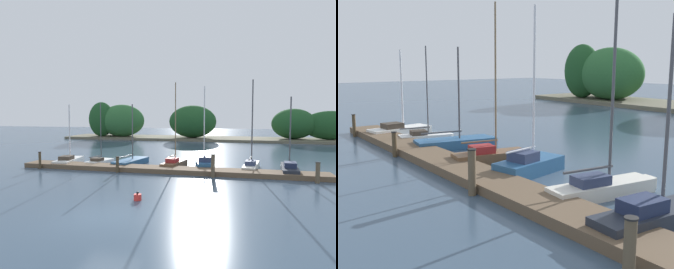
% 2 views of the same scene
% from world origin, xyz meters
% --- Properties ---
extents(dock_pier, '(23.34, 1.80, 0.35)m').
position_xyz_m(dock_pier, '(0.00, 10.06, 0.17)').
color(dock_pier, brown).
rests_on(dock_pier, ground).
extents(sailboat_0, '(1.79, 4.07, 5.20)m').
position_xyz_m(sailboat_0, '(-8.99, 11.51, 0.33)').
color(sailboat_0, white).
rests_on(sailboat_0, ground).
extents(sailboat_1, '(1.64, 3.16, 5.35)m').
position_xyz_m(sailboat_1, '(-6.24, 11.93, 0.28)').
color(sailboat_1, white).
rests_on(sailboat_1, ground).
extents(sailboat_2, '(2.09, 4.45, 5.22)m').
position_xyz_m(sailboat_2, '(-3.52, 12.46, 0.29)').
color(sailboat_2, '#285684').
rests_on(sailboat_2, ground).
extents(sailboat_3, '(1.67, 3.73, 6.97)m').
position_xyz_m(sailboat_3, '(0.35, 12.08, 0.37)').
color(sailboat_3, brown).
rests_on(sailboat_3, ground).
extents(sailboat_4, '(1.88, 3.49, 6.61)m').
position_xyz_m(sailboat_4, '(2.74, 12.34, 0.41)').
color(sailboat_4, '#285684').
rests_on(sailboat_4, ground).
extents(sailboat_5, '(1.51, 4.32, 7.07)m').
position_xyz_m(sailboat_5, '(6.43, 12.52, 0.39)').
color(sailboat_5, silver).
rests_on(sailboat_5, ground).
extents(sailboat_6, '(1.39, 4.29, 5.66)m').
position_xyz_m(sailboat_6, '(9.11, 11.54, 0.39)').
color(sailboat_6, '#232833').
rests_on(sailboat_6, ground).
extents(mooring_piling_0, '(0.23, 0.23, 1.36)m').
position_xyz_m(mooring_piling_0, '(-10.06, 9.00, 0.69)').
color(mooring_piling_0, '#4C3D28').
rests_on(mooring_piling_0, ground).
extents(mooring_piling_1, '(0.26, 0.26, 1.21)m').
position_xyz_m(mooring_piling_1, '(-3.36, 8.97, 0.61)').
color(mooring_piling_1, '#4C3D28').
rests_on(mooring_piling_1, ground).
extents(mooring_piling_2, '(0.31, 0.31, 1.60)m').
position_xyz_m(mooring_piling_2, '(3.74, 8.97, 0.81)').
color(mooring_piling_2, brown).
rests_on(mooring_piling_2, ground).
extents(mooring_piling_3, '(0.30, 0.30, 1.35)m').
position_xyz_m(mooring_piling_3, '(10.36, 8.75, 0.68)').
color(mooring_piling_3, brown).
rests_on(mooring_piling_3, ground).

